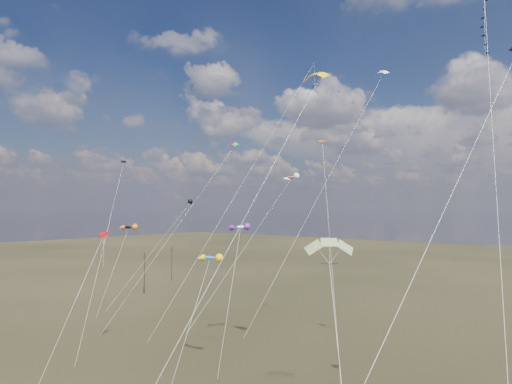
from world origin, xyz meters
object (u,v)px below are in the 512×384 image
Objects in this scene: utility_pole_far at (172,263)px; novelty_black_orange at (128,227)px; utility_pole_near at (144,273)px; diamond_black_high at (486,42)px; parafoil_yellow at (315,76)px.

novelty_black_orange is (13.54, -21.94, 9.41)m from utility_pole_far.
utility_pole_near is 0.23× the size of diamond_black_high.
parafoil_yellow is (53.13, -22.54, 24.71)m from utility_pole_near.
diamond_black_high reaches higher than parafoil_yellow.
diamond_black_high is (66.17, -18.11, 25.99)m from utility_pole_near.
novelty_black_orange is (-60.63, 10.17, -16.58)m from diamond_black_high.
novelty_black_orange is at bearing 170.48° from diamond_black_high.
utility_pole_near is 13.50m from novelty_black_orange.
diamond_black_high is at bearing -15.31° from utility_pole_near.
utility_pole_near is 73.36m from diamond_black_high.
diamond_black_high is at bearing -9.52° from novelty_black_orange.
parafoil_yellow is at bearing -17.05° from novelty_black_orange.
parafoil_yellow reaches higher than utility_pole_far.
diamond_black_high reaches higher than novelty_black_orange.
utility_pole_far is 75.38m from parafoil_yellow.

